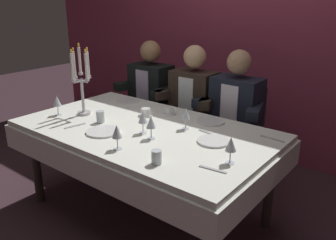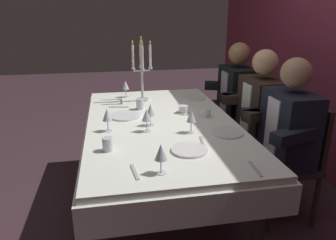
{
  "view_description": "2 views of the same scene",
  "coord_description": "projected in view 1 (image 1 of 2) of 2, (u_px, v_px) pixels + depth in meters",
  "views": [
    {
      "loc": [
        1.66,
        -1.82,
        1.67
      ],
      "look_at": [
        0.21,
        0.01,
        0.84
      ],
      "focal_mm": 37.91,
      "sensor_mm": 36.0,
      "label": 1
    },
    {
      "loc": [
        2.25,
        -0.36,
        1.56
      ],
      "look_at": [
        0.18,
        0.02,
        0.81
      ],
      "focal_mm": 34.25,
      "sensor_mm": 36.0,
      "label": 2
    }
  ],
  "objects": [
    {
      "name": "ground_plane",
      "position": [
        147.0,
        213.0,
        2.88
      ],
      "size": [
        12.0,
        12.0,
        0.0
      ],
      "primitive_type": "plane",
      "color": "#3D272E"
    },
    {
      "name": "back_wall",
      "position": [
        251.0,
        28.0,
        3.65
      ],
      "size": [
        6.0,
        0.12,
        2.7
      ],
      "primitive_type": "cube",
      "color": "#8D334D",
      "rests_on": "ground_plane"
    },
    {
      "name": "dining_table",
      "position": [
        145.0,
        142.0,
        2.67
      ],
      "size": [
        1.94,
        1.14,
        0.74
      ],
      "color": "white",
      "rests_on": "ground_plane"
    },
    {
      "name": "candelabra",
      "position": [
        81.0,
        82.0,
        2.83
      ],
      "size": [
        0.19,
        0.19,
        0.58
      ],
      "color": "silver",
      "rests_on": "dining_table"
    },
    {
      "name": "dinner_plate_0",
      "position": [
        214.0,
        141.0,
        2.37
      ],
      "size": [
        0.22,
        0.22,
        0.01
      ],
      "primitive_type": "cylinder",
      "color": "white",
      "rests_on": "dining_table"
    },
    {
      "name": "dinner_plate_1",
      "position": [
        210.0,
        121.0,
        2.74
      ],
      "size": [
        0.22,
        0.22,
        0.01
      ],
      "primitive_type": "cylinder",
      "color": "white",
      "rests_on": "dining_table"
    },
    {
      "name": "dinner_plate_2",
      "position": [
        103.0,
        132.0,
        2.53
      ],
      "size": [
        0.24,
        0.24,
        0.01
      ],
      "primitive_type": "cylinder",
      "color": "white",
      "rests_on": "dining_table"
    },
    {
      "name": "dinner_plate_3",
      "position": [
        128.0,
        101.0,
        3.26
      ],
      "size": [
        0.21,
        0.21,
        0.01
      ],
      "primitive_type": "cylinder",
      "color": "white",
      "rests_on": "dining_table"
    },
    {
      "name": "wine_glass_0",
      "position": [
        143.0,
        118.0,
        2.48
      ],
      "size": [
        0.07,
        0.07,
        0.16
      ],
      "color": "silver",
      "rests_on": "dining_table"
    },
    {
      "name": "wine_glass_1",
      "position": [
        151.0,
        123.0,
        2.39
      ],
      "size": [
        0.07,
        0.07,
        0.16
      ],
      "color": "silver",
      "rests_on": "dining_table"
    },
    {
      "name": "wine_glass_2",
      "position": [
        57.0,
        101.0,
        2.86
      ],
      "size": [
        0.07,
        0.07,
        0.16
      ],
      "color": "silver",
      "rests_on": "dining_table"
    },
    {
      "name": "wine_glass_3",
      "position": [
        117.0,
        132.0,
        2.22
      ],
      "size": [
        0.07,
        0.07,
        0.16
      ],
      "color": "silver",
      "rests_on": "dining_table"
    },
    {
      "name": "wine_glass_4",
      "position": [
        186.0,
        114.0,
        2.56
      ],
      "size": [
        0.07,
        0.07,
        0.16
      ],
      "color": "silver",
      "rests_on": "dining_table"
    },
    {
      "name": "wine_glass_5",
      "position": [
        231.0,
        145.0,
        2.03
      ],
      "size": [
        0.07,
        0.07,
        0.16
      ],
      "color": "silver",
      "rests_on": "dining_table"
    },
    {
      "name": "water_tumbler_0",
      "position": [
        157.0,
        157.0,
        2.05
      ],
      "size": [
        0.06,
        0.06,
        0.08
      ],
      "primitive_type": "cylinder",
      "color": "silver",
      "rests_on": "dining_table"
    },
    {
      "name": "water_tumbler_1",
      "position": [
        100.0,
        117.0,
        2.72
      ],
      "size": [
        0.06,
        0.06,
        0.09
      ],
      "primitive_type": "cylinder",
      "color": "silver",
      "rests_on": "dining_table"
    },
    {
      "name": "coffee_cup_0",
      "position": [
        169.0,
        111.0,
        2.92
      ],
      "size": [
        0.13,
        0.12,
        0.06
      ],
      "color": "white",
      "rests_on": "dining_table"
    },
    {
      "name": "coffee_cup_1",
      "position": [
        146.0,
        112.0,
        2.88
      ],
      "size": [
        0.13,
        0.12,
        0.06
      ],
      "color": "white",
      "rests_on": "dining_table"
    },
    {
      "name": "fork_0",
      "position": [
        213.0,
        169.0,
        1.99
      ],
      "size": [
        0.17,
        0.04,
        0.01
      ],
      "primitive_type": "cube",
      "rotation": [
        0.0,
        0.0,
        0.11
      ],
      "color": "#B7B7BC",
      "rests_on": "dining_table"
    },
    {
      "name": "fork_1",
      "position": [
        208.0,
        133.0,
        2.52
      ],
      "size": [
        0.17,
        0.04,
        0.01
      ],
      "primitive_type": "cube",
      "rotation": [
        0.0,
        0.0,
        -0.15
      ],
      "color": "#B7B7BC",
      "rests_on": "dining_table"
    },
    {
      "name": "spoon_2",
      "position": [
        75.0,
        126.0,
        2.65
      ],
      "size": [
        0.05,
        0.17,
        0.01
      ],
      "primitive_type": "cube",
      "rotation": [
        0.0,
        0.0,
        1.38
      ],
      "color": "#B7B7BC",
      "rests_on": "dining_table"
    },
    {
      "name": "fork_3",
      "position": [
        272.0,
        139.0,
        2.41
      ],
      "size": [
        0.17,
        0.03,
        0.01
      ],
      "primitive_type": "cube",
      "rotation": [
        0.0,
        0.0,
        -0.06
      ],
      "color": "#B7B7BC",
      "rests_on": "dining_table"
    },
    {
      "name": "seated_diner_0",
      "position": [
        151.0,
        90.0,
        3.69
      ],
      "size": [
        0.63,
        0.48,
        1.24
      ],
      "color": "#322924",
      "rests_on": "ground_plane"
    },
    {
      "name": "seated_diner_1",
      "position": [
        194.0,
        98.0,
        3.38
      ],
      "size": [
        0.63,
        0.48,
        1.24
      ],
      "color": "#322924",
      "rests_on": "ground_plane"
    },
    {
      "name": "seated_diner_2",
      "position": [
        236.0,
        107.0,
        3.12
      ],
      "size": [
        0.63,
        0.48,
        1.24
      ],
      "color": "#322924",
      "rests_on": "ground_plane"
    }
  ]
}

